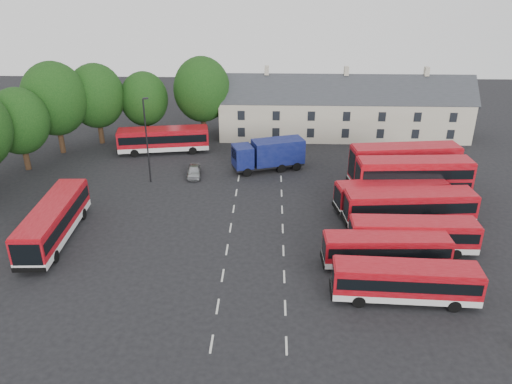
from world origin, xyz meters
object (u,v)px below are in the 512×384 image
bus_row_a (406,280)px  lamppost (147,138)px  box_truck (269,154)px  silver_car (194,171)px  bus_west (54,219)px  bus_dd_south (413,178)px

bus_row_a → lamppost: 32.36m
box_truck → bus_row_a: bearing=-86.7°
box_truck → silver_car: size_ratio=2.30×
bus_west → silver_car: (10.46, 15.13, -1.41)m
bus_dd_south → silver_car: (-23.93, 6.10, -2.07)m
bus_dd_south → silver_car: size_ratio=3.03×
bus_row_a → box_truck: size_ratio=1.20×
bus_row_a → lamppost: (-23.97, 21.46, 3.44)m
bus_west → box_truck: bearing=-50.6°
lamppost → box_truck: bearing=16.6°
bus_west → box_truck: box_truck is taller
bus_row_a → bus_west: size_ratio=0.88×
bus_dd_south → lamppost: bearing=168.1°
bus_row_a → bus_dd_south: size_ratio=0.91×
bus_west → bus_row_a: bearing=-107.9°
bus_row_a → silver_car: 30.17m
bus_row_a → lamppost: size_ratio=1.10×
silver_car → lamppost: 6.88m
bus_dd_south → bus_row_a: bearing=-108.8°
bus_west → silver_car: size_ratio=3.16×
bus_west → lamppost: 14.84m
bus_row_a → box_truck: 27.53m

